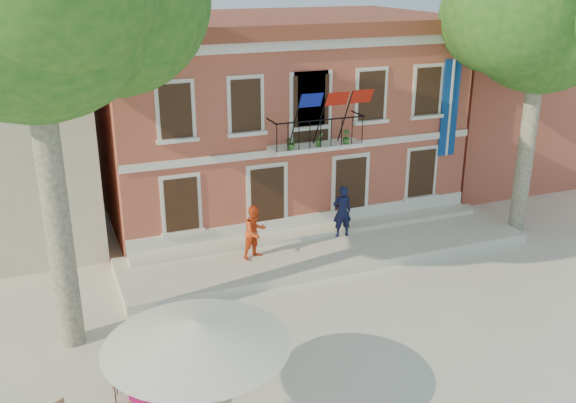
{
  "coord_description": "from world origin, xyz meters",
  "views": [
    {
      "loc": [
        -6.66,
        -13.6,
        9.22
      ],
      "look_at": [
        0.18,
        3.5,
        2.46
      ],
      "focal_mm": 40.0,
      "sensor_mm": 36.0,
      "label": 1
    }
  ],
  "objects_px": {
    "pedestrian_orange": "(255,232)",
    "cafe_table_2": "(157,379)",
    "patio_umbrella": "(196,333)",
    "pedestrian_navy": "(342,211)",
    "plane_tree_east": "(544,14)"
  },
  "relations": [
    {
      "from": "pedestrian_orange",
      "to": "cafe_table_2",
      "type": "height_order",
      "value": "pedestrian_orange"
    },
    {
      "from": "plane_tree_east",
      "to": "patio_umbrella",
      "type": "height_order",
      "value": "plane_tree_east"
    },
    {
      "from": "pedestrian_navy",
      "to": "cafe_table_2",
      "type": "bearing_deg",
      "value": 45.87
    },
    {
      "from": "pedestrian_navy",
      "to": "pedestrian_orange",
      "type": "distance_m",
      "value": 3.43
    },
    {
      "from": "pedestrian_navy",
      "to": "plane_tree_east",
      "type": "bearing_deg",
      "value": 175.39
    },
    {
      "from": "plane_tree_east",
      "to": "pedestrian_navy",
      "type": "height_order",
      "value": "plane_tree_east"
    },
    {
      "from": "patio_umbrella",
      "to": "pedestrian_orange",
      "type": "distance_m",
      "value": 8.3
    },
    {
      "from": "pedestrian_navy",
      "to": "pedestrian_orange",
      "type": "bearing_deg",
      "value": 16.59
    },
    {
      "from": "plane_tree_east",
      "to": "cafe_table_2",
      "type": "height_order",
      "value": "plane_tree_east"
    },
    {
      "from": "pedestrian_navy",
      "to": "patio_umbrella",
      "type": "bearing_deg",
      "value": 55.31
    },
    {
      "from": "pedestrian_orange",
      "to": "cafe_table_2",
      "type": "bearing_deg",
      "value": -149.07
    },
    {
      "from": "patio_umbrella",
      "to": "cafe_table_2",
      "type": "height_order",
      "value": "patio_umbrella"
    },
    {
      "from": "plane_tree_east",
      "to": "cafe_table_2",
      "type": "bearing_deg",
      "value": -161.59
    },
    {
      "from": "pedestrian_navy",
      "to": "pedestrian_orange",
      "type": "relative_size",
      "value": 1.04
    },
    {
      "from": "pedestrian_navy",
      "to": "cafe_table_2",
      "type": "relative_size",
      "value": 0.94
    }
  ]
}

